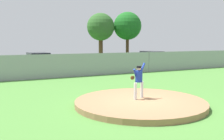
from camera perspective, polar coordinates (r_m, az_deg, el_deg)
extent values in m
plane|color=#4C8438|center=(16.50, -5.21, -3.30)|extent=(80.00, 80.00, 0.00)
cube|color=#2B2B2D|center=(24.52, -12.61, -0.26)|extent=(44.00, 7.00, 0.01)
cylinder|color=#99704C|center=(11.24, 6.32, -7.28)|extent=(5.69, 5.69, 0.23)
cylinder|color=silver|center=(11.20, 5.26, -4.76)|extent=(0.13, 0.13, 0.75)
cylinder|color=silver|center=(11.61, 6.74, -4.38)|extent=(0.13, 0.13, 0.75)
cylinder|color=navy|center=(11.30, 6.05, -1.45)|extent=(0.32, 0.32, 0.50)
cylinder|color=navy|center=(11.36, 6.83, 0.40)|extent=(0.39, 0.23, 0.47)
cylinder|color=navy|center=(11.19, 5.29, -0.86)|extent=(0.29, 0.19, 0.46)
ellipsoid|color=#4C2D14|center=(11.19, 4.62, -1.74)|extent=(0.20, 0.12, 0.18)
sphere|color=tan|center=(11.26, 6.07, 0.33)|extent=(0.20, 0.20, 0.20)
cylinder|color=black|center=(11.25, 6.08, 0.68)|extent=(0.21, 0.21, 0.09)
sphere|color=white|center=(12.63, 5.51, -5.05)|extent=(0.07, 0.07, 0.07)
cube|color=gray|center=(20.12, -9.47, 1.01)|extent=(37.57, 0.03, 1.83)
cylinder|color=slate|center=(23.49, 8.29, 1.90)|extent=(0.07, 0.07, 1.93)
cube|color=tan|center=(29.57, 8.89, 2.31)|extent=(1.79, 4.75, 0.80)
cube|color=black|center=(29.53, 8.92, 3.65)|extent=(1.64, 2.62, 0.59)
cylinder|color=black|center=(30.81, 7.29, 1.75)|extent=(1.83, 0.65, 0.64)
cylinder|color=black|center=(28.42, 10.60, 1.31)|extent=(1.83, 0.65, 0.64)
cube|color=#B7BABF|center=(24.30, -16.19, 1.21)|extent=(1.99, 4.32, 0.74)
cube|color=black|center=(24.25, -16.24, 2.93)|extent=(1.77, 2.40, 0.72)
cylinder|color=black|center=(25.61, -16.82, 0.61)|extent=(1.92, 0.71, 0.64)
cylinder|color=black|center=(23.05, -15.42, 0.04)|extent=(1.92, 0.71, 0.64)
cylinder|color=#4C331E|center=(34.73, -2.54, 4.66)|extent=(0.56, 0.56, 3.49)
sphere|color=#2E5C26|center=(34.77, -2.57, 9.67)|extent=(3.72, 3.72, 3.72)
cylinder|color=#4C331E|center=(35.88, 3.47, 4.81)|extent=(0.43, 0.43, 3.62)
sphere|color=#1A611E|center=(35.93, 3.50, 9.86)|extent=(3.88, 3.88, 3.88)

